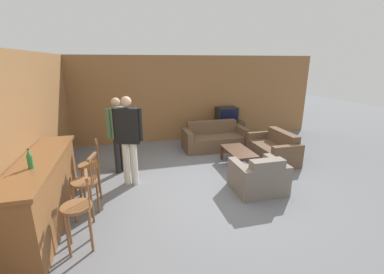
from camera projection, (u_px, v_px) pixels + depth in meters
name	position (u px, v px, depth m)	size (l,w,h in m)	color
ground_plane	(210.00, 189.00, 5.07)	(24.00, 24.00, 0.00)	slate
wall_back	(175.00, 99.00, 7.96)	(9.40, 0.08, 2.60)	olive
wall_left	(44.00, 120.00, 5.11)	(0.08, 8.51, 2.60)	olive
bar_counter	(45.00, 192.00, 3.84)	(0.55, 2.44, 1.07)	brown
bar_chair_near	(78.00, 211.00, 3.33)	(0.44, 0.44, 1.06)	brown
bar_chair_mid	(86.00, 186.00, 4.00)	(0.46, 0.46, 1.06)	brown
bar_chair_far	(91.00, 169.00, 4.64)	(0.44, 0.44, 1.06)	brown
couch_far	(214.00, 139.00, 7.37)	(1.79, 0.84, 0.76)	brown
armchair_near	(259.00, 178.00, 4.92)	(0.95, 0.80, 0.74)	#70665B
loveseat_right	(274.00, 149.00, 6.52)	(0.77, 1.41, 0.73)	brown
coffee_table	(239.00, 152.00, 6.11)	(0.55, 1.05, 0.39)	#472D1E
tv_unit	(226.00, 130.00, 8.34)	(1.10, 0.46, 0.55)	#513823
tv	(227.00, 115.00, 8.19)	(0.65, 0.44, 0.48)	black
bottle	(30.00, 159.00, 3.34)	(0.07, 0.07, 0.27)	#2D7F3D
person_by_window	(118.00, 131.00, 5.60)	(0.43, 0.40, 1.69)	black
person_by_counter	(128.00, 136.00, 5.01)	(0.56, 0.30, 1.80)	silver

